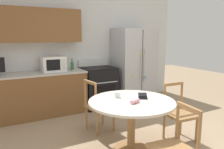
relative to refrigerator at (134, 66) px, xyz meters
name	(u,v)px	position (x,y,z in m)	size (l,w,h in m)	color
back_wall	(68,44)	(-1.54, 0.37, 0.54)	(5.20, 0.44, 2.60)	silver
kitchen_counter	(33,95)	(-2.38, 0.07, -0.45)	(2.14, 0.64, 0.90)	brown
refrigerator	(134,66)	(0.00, 0.00, 0.00)	(0.94, 0.75, 1.80)	#B2B5BA
oven_range	(99,87)	(-0.94, 0.04, -0.43)	(0.73, 0.68, 1.08)	black
microwave	(53,64)	(-1.94, 0.11, 0.15)	(0.47, 0.39, 0.31)	white
counter_bottle	(72,65)	(-1.53, 0.15, 0.09)	(0.07, 0.07, 0.24)	#2D6B38
dining_table	(132,110)	(-1.38, -2.02, -0.30)	(1.20, 1.20, 0.75)	beige
dining_chair_near	(174,149)	(-1.38, -2.87, -0.47)	(0.46, 0.46, 0.90)	#9E7042
dining_chair_right	(179,114)	(-0.54, -2.10, -0.47)	(0.44, 0.44, 0.90)	#9E7042
dining_chair_far	(98,107)	(-1.51, -1.19, -0.47)	(0.47, 0.47, 0.90)	#9E7042
candle_glass	(117,95)	(-1.48, -1.78, -0.12)	(0.08, 0.08, 0.08)	silver
folded_napkin	(135,101)	(-1.41, -2.15, -0.13)	(0.16, 0.10, 0.05)	pink
wallet	(143,96)	(-1.18, -2.00, -0.12)	(0.17, 0.17, 0.07)	black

